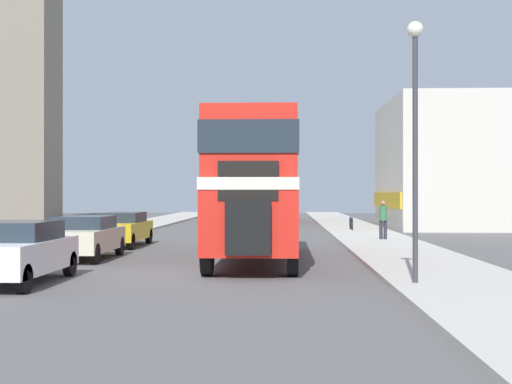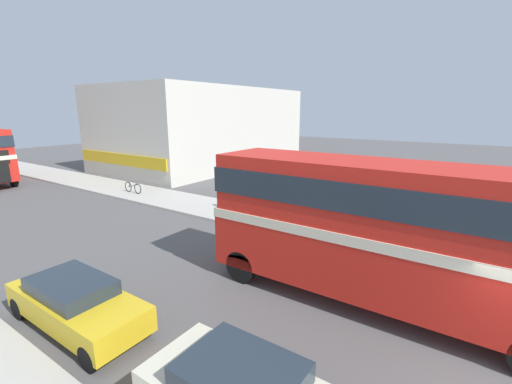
{
  "view_description": "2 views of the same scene",
  "coord_description": "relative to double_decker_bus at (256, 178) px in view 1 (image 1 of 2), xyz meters",
  "views": [
    {
      "loc": [
        2.63,
        -18.4,
        2.11
      ],
      "look_at": [
        1.76,
        3.88,
        2.17
      ],
      "focal_mm": 50.0,
      "sensor_mm": 36.0,
      "label": 1
    },
    {
      "loc": [
        -7.95,
        1.32,
        5.79
      ],
      "look_at": [
        1.76,
        7.93,
        2.94
      ],
      "focal_mm": 24.0,
      "sensor_mm": 36.0,
      "label": 2
    }
  ],
  "objects": [
    {
      "name": "car_parked_near",
      "position": [
        -5.42,
        -5.79,
        -1.83
      ],
      "size": [
        1.8,
        4.15,
        1.46
      ],
      "color": "white",
      "rests_on": "ground_plane"
    },
    {
      "name": "street_lamp",
      "position": [
        3.82,
        -6.18,
        1.36
      ],
      "size": [
        0.36,
        0.36,
        5.86
      ],
      "color": "#38383D",
      "rests_on": "sidewalk_right"
    },
    {
      "name": "bicycle_on_pavement",
      "position": [
        4.62,
        17.6,
        -2.11
      ],
      "size": [
        0.05,
        1.76,
        0.78
      ],
      "color": "black",
      "rests_on": "sidewalk_right"
    },
    {
      "name": "car_parked_mid",
      "position": [
        -5.6,
        0.45,
        -1.86
      ],
      "size": [
        1.84,
        4.13,
        1.39
      ],
      "color": "beige",
      "rests_on": "ground_plane"
    },
    {
      "name": "ground_plane",
      "position": [
        -1.76,
        -3.85,
        -2.59
      ],
      "size": [
        120.0,
        120.0,
        0.0
      ],
      "primitive_type": "plane",
      "color": "#565454"
    },
    {
      "name": "car_parked_far",
      "position": [
        -5.62,
        6.13,
        -1.87
      ],
      "size": [
        1.68,
        4.45,
        1.37
      ],
      "color": "gold",
      "rests_on": "ground_plane"
    },
    {
      "name": "double_decker_bus",
      "position": [
        0.0,
        0.0,
        0.0
      ],
      "size": [
        2.5,
        10.08,
        4.35
      ],
      "color": "red",
      "rests_on": "ground_plane"
    },
    {
      "name": "bus_distant",
      "position": [
        -0.04,
        31.22,
        -0.01
      ],
      "size": [
        2.45,
        9.93,
        4.34
      ],
      "color": "red",
      "rests_on": "ground_plane"
    },
    {
      "name": "pedestrian_walking",
      "position": [
        5.23,
        9.2,
        -1.52
      ],
      "size": [
        0.34,
        0.34,
        1.69
      ],
      "color": "#282833",
      "rests_on": "sidewalk_right"
    },
    {
      "name": "sidewalk_right",
      "position": [
        4.99,
        -3.85,
        -2.53
      ],
      "size": [
        3.5,
        120.0,
        0.12
      ],
      "color": "#B7B2A8",
      "rests_on": "ground_plane"
    }
  ]
}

